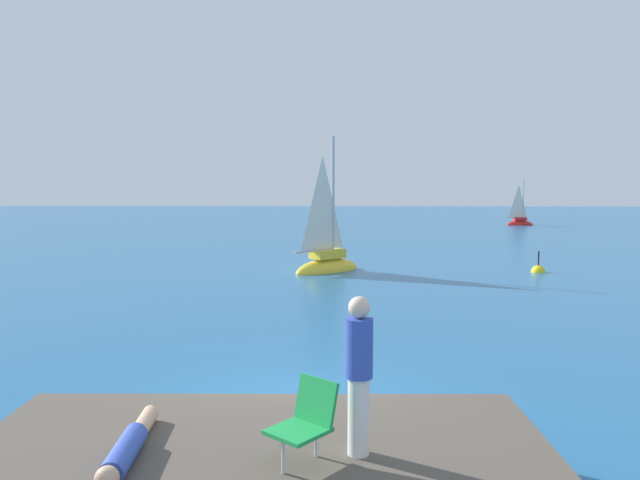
% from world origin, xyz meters
% --- Properties ---
extents(ground_plane, '(160.00, 160.00, 0.00)m').
position_xyz_m(ground_plane, '(0.00, 0.00, 0.00)').
color(ground_plane, '#236093').
extents(boulder_seaward, '(1.83, 1.89, 1.01)m').
position_xyz_m(boulder_seaward, '(0.65, -1.63, 0.00)').
color(boulder_seaward, '#50483D').
rests_on(boulder_seaward, ground).
extents(boulder_inland, '(1.98, 1.98, 1.09)m').
position_xyz_m(boulder_inland, '(1.39, -1.20, 0.00)').
color(boulder_inland, brown).
rests_on(boulder_inland, ground).
extents(sailboat_near, '(3.08, 2.85, 5.97)m').
position_xyz_m(sailboat_near, '(0.39, 14.78, 0.32)').
color(sailboat_near, yellow).
rests_on(sailboat_near, ground).
extents(sailboat_far, '(2.38, 1.01, 4.35)m').
position_xyz_m(sailboat_far, '(16.36, 41.11, 0.24)').
color(sailboat_far, red).
rests_on(sailboat_far, ground).
extents(person_sunbather, '(0.31, 1.76, 0.25)m').
position_xyz_m(person_sunbather, '(-1.49, -3.57, 0.98)').
color(person_sunbather, '#334CB2').
rests_on(person_sunbather, shore_ledge).
extents(person_standing, '(0.28, 0.28, 1.62)m').
position_xyz_m(person_standing, '(0.81, -3.43, 1.73)').
color(person_standing, white).
rests_on(person_standing, shore_ledge).
extents(beach_chair, '(0.75, 0.76, 0.80)m').
position_xyz_m(beach_chair, '(0.29, -3.60, 1.31)').
color(beach_chair, green).
rests_on(beach_chair, shore_ledge).
extents(marker_buoy, '(0.56, 0.56, 1.13)m').
position_xyz_m(marker_buoy, '(8.86, 14.71, 0.01)').
color(marker_buoy, yellow).
rests_on(marker_buoy, ground).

